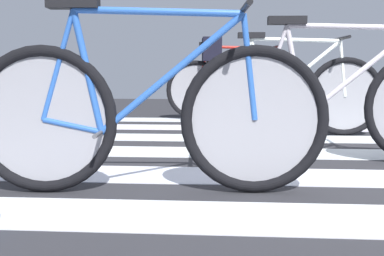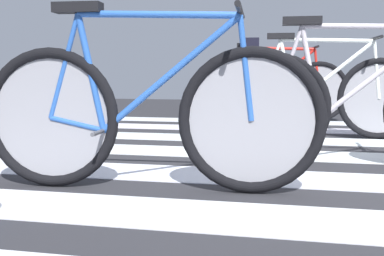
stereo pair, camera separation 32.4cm
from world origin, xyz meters
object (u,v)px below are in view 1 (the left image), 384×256
bicycle_2_of_4 (339,103)px  bicycle_3_of_4 (288,94)px  cyclist_4_of_4 (212,67)px  bicycle_4_of_4 (237,88)px  bicycle_1_of_4 (148,114)px

bicycle_2_of_4 → bicycle_3_of_4: size_ratio=1.00×
bicycle_3_of_4 → cyclist_4_of_4: (-0.75, 1.41, 0.25)m
bicycle_3_of_4 → bicycle_4_of_4: 1.50m
bicycle_1_of_4 → bicycle_4_of_4: 3.61m
bicycle_2_of_4 → bicycle_3_of_4: (-0.16, 1.28, 0.00)m
cyclist_4_of_4 → bicycle_2_of_4: bearing=-76.6°
bicycle_2_of_4 → bicycle_4_of_4: same height
bicycle_2_of_4 → bicycle_4_of_4: (-0.60, 2.72, 0.00)m
bicycle_2_of_4 → bicycle_3_of_4: 1.29m
bicycle_1_of_4 → cyclist_4_of_4: (0.19, 3.54, 0.25)m
bicycle_1_of_4 → bicycle_3_of_4: same height
bicycle_1_of_4 → bicycle_4_of_4: same height
bicycle_3_of_4 → bicycle_4_of_4: (-0.44, 1.44, 0.00)m
cyclist_4_of_4 → bicycle_1_of_4: bearing=-98.3°
bicycle_4_of_4 → cyclist_4_of_4: 0.40m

